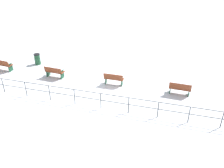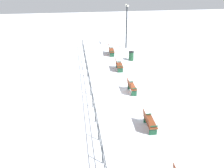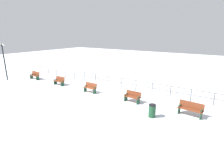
# 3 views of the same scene
# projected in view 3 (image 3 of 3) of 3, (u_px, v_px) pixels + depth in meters

# --- Properties ---
(ground_plane) EXTENTS (80.00, 80.00, 0.00)m
(ground_plane) POSITION_uv_depth(u_px,v_px,m) (90.00, 93.00, 17.28)
(ground_plane) COLOR white
(ground_plane) RESTS_ON ground
(bench_nearest) EXTENTS (0.57, 1.59, 0.95)m
(bench_nearest) POSITION_uv_depth(u_px,v_px,m) (35.00, 75.00, 22.12)
(bench_nearest) COLOR brown
(bench_nearest) RESTS_ON ground
(bench_second) EXTENTS (0.58, 1.43, 0.91)m
(bench_second) POSITION_uv_depth(u_px,v_px,m) (59.00, 81.00, 19.69)
(bench_second) COLOR brown
(bench_second) RESTS_ON ground
(bench_third) EXTENTS (0.49, 1.37, 0.93)m
(bench_third) POSITION_uv_depth(u_px,v_px,m) (90.00, 88.00, 17.20)
(bench_third) COLOR brown
(bench_third) RESTS_ON ground
(bench_fourth) EXTENTS (0.65, 1.43, 0.89)m
(bench_fourth) POSITION_uv_depth(u_px,v_px,m) (132.00, 97.00, 14.84)
(bench_fourth) COLOR brown
(bench_fourth) RESTS_ON ground
(bench_fifth) EXTENTS (0.68, 1.69, 0.95)m
(bench_fifth) POSITION_uv_depth(u_px,v_px,m) (190.00, 109.00, 12.39)
(bench_fifth) COLOR brown
(bench_fifth) RESTS_ON ground
(lamppost_near) EXTENTS (0.25, 0.89, 4.36)m
(lamppost_near) POSITION_uv_depth(u_px,v_px,m) (4.00, 57.00, 21.16)
(lamppost_near) COLOR black
(lamppost_near) RESTS_ON ground
(waterfront_railing) EXTENTS (0.05, 23.87, 1.06)m
(waterfront_railing) POSITION_uv_depth(u_px,v_px,m) (108.00, 79.00, 19.46)
(waterfront_railing) COLOR #383D42
(waterfront_railing) RESTS_ON ground
(trash_bin) EXTENTS (0.50, 0.50, 0.90)m
(trash_bin) POSITION_uv_depth(u_px,v_px,m) (152.00, 111.00, 12.18)
(trash_bin) COLOR #1E4C2D
(trash_bin) RESTS_ON ground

